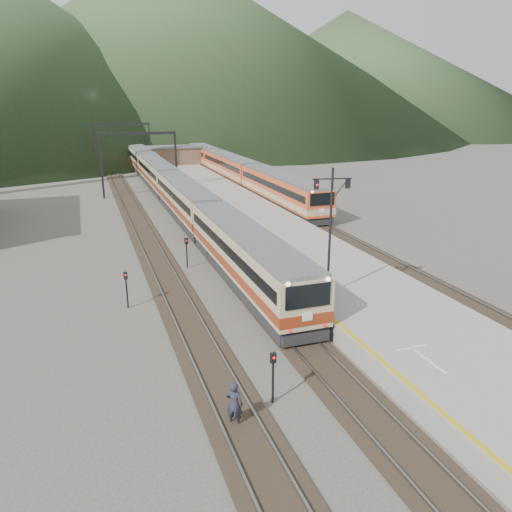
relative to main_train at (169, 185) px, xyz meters
name	(u,v)px	position (x,y,z in m)	size (l,w,h in m)	color
ground	(445,499)	(0.00, -50.15, -2.00)	(400.00, 400.00, 0.00)	#47423D
track_main	(187,219)	(0.00, -10.15, -1.93)	(2.60, 200.00, 0.23)	black
track_far	(138,222)	(-5.00, -10.15, -1.93)	(2.60, 200.00, 0.23)	black
track_second	(290,211)	(11.50, -10.15, -1.93)	(2.60, 200.00, 0.23)	black
platform	(244,215)	(5.60, -12.15, -1.50)	(8.00, 100.00, 1.00)	gray
gantry_near	(139,152)	(-2.85, 4.85, 3.59)	(9.55, 0.25, 8.00)	black
gantry_far	(122,137)	(-2.85, 29.85, 3.59)	(9.55, 0.25, 8.00)	black
station_shed	(174,155)	(5.60, 27.85, 0.57)	(9.40, 4.40, 3.10)	brown
hill_b	(164,38)	(30.00, 179.85, 35.50)	(220.00, 220.00, 75.00)	#2B4224
hill_c	(345,69)	(110.00, 159.85, 23.00)	(160.00, 160.00, 50.00)	#2B4224
main_train	(169,185)	(0.00, 0.00, 0.00)	(2.90, 79.43, 3.54)	tan
second_train	(230,166)	(11.50, 13.29, 0.09)	(3.05, 62.54, 3.72)	#D55027
signal_mast	(331,220)	(3.13, -35.75, 3.48)	(2.18, 0.50, 7.37)	black
short_signal_a	(273,371)	(-3.24, -43.49, -0.53)	(0.24, 0.20, 2.27)	black
short_signal_b	(187,249)	(-3.09, -25.42, -0.53)	(0.27, 0.24, 2.27)	black
short_signal_c	(126,285)	(-7.95, -31.59, -0.53)	(0.22, 0.17, 2.27)	black
worker	(234,404)	(-5.15, -44.41, -1.08)	(0.67, 0.44, 1.85)	#242332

